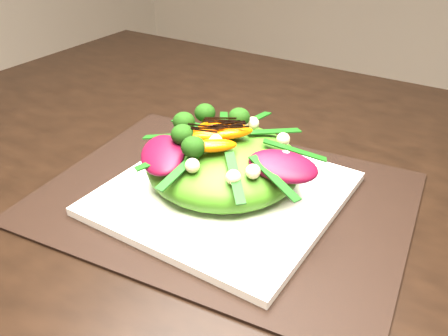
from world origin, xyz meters
The scene contains 10 objects.
dining_table centered at (0.00, 0.00, 0.73)m, with size 1.60×0.90×0.75m, color black.
placemat centered at (-0.11, -0.12, 0.75)m, with size 0.47×0.36×0.00m, color black.
plate_base centered at (-0.11, -0.12, 0.76)m, with size 0.28×0.28×0.01m, color white.
salad_bowl centered at (-0.11, -0.12, 0.77)m, with size 0.24×0.24×0.02m, color white.
lettuce_mound centered at (-0.11, -0.12, 0.80)m, with size 0.20×0.20×0.07m, color #3E7916.
radicchio_leaf centered at (-0.02, -0.13, 0.83)m, with size 0.08×0.05×0.02m, color #48071A.
orange_segment centered at (-0.11, -0.09, 0.84)m, with size 0.06×0.02×0.01m, color #EB5003.
broccoli_floret centered at (-0.17, -0.09, 0.85)m, with size 0.04×0.04×0.04m, color black.
macadamia_nut centered at (-0.06, -0.17, 0.84)m, with size 0.02×0.02×0.02m, color beige.
balsamic_drizzle centered at (-0.11, -0.09, 0.85)m, with size 0.04×0.00×0.00m, color black.
Camera 1 is at (0.17, -0.56, 1.11)m, focal length 38.00 mm.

